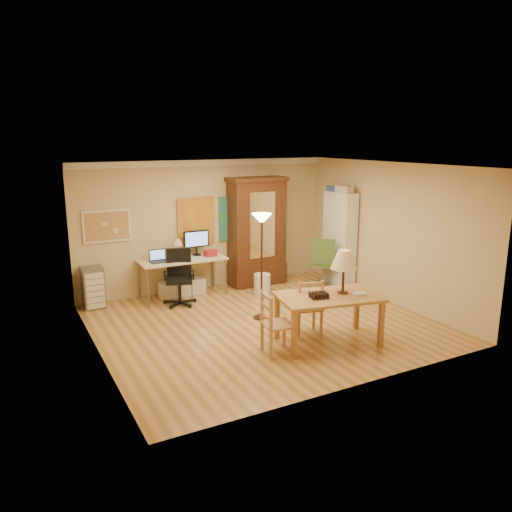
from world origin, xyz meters
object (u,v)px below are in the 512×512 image
computer_desk (183,273)px  office_chair_green (324,274)px  armoire (256,238)px  dining_table (334,285)px  bookshelf (339,240)px  office_chair_black (180,290)px

computer_desk → office_chair_green: size_ratio=1.58×
armoire → computer_desk: bearing=-177.3°
dining_table → armoire: bearing=82.3°
computer_desk → bookshelf: bearing=-15.2°
dining_table → office_chair_green: bearing=57.2°
office_chair_green → bookshelf: bookshelf is taller
bookshelf → computer_desk: bearing=164.8°
computer_desk → office_chair_black: size_ratio=1.61×
office_chair_green → armoire: armoire is taller
computer_desk → office_chair_green: 3.00m
armoire → bookshelf: bearing=-32.4°
office_chair_black → office_chair_green: size_ratio=0.98×
dining_table → armoire: armoire is taller
computer_desk → bookshelf: (3.22, -0.87, 0.53)m
office_chair_black → bookshelf: bookshelf is taller
dining_table → office_chair_green: dining_table is taller
computer_desk → armoire: 1.80m
armoire → bookshelf: (1.50, -0.95, -0.01)m
armoire → bookshelf: size_ratio=1.15×
armoire → dining_table: bearing=-97.7°
dining_table → computer_desk: 3.60m
dining_table → computer_desk: size_ratio=1.00×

